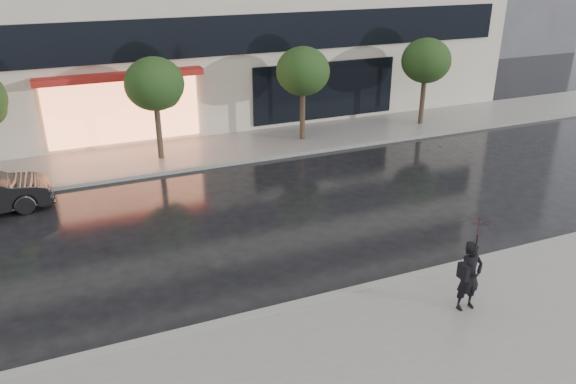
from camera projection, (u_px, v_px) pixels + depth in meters
ground at (354, 269)px, 14.45m from camera, size 120.00×120.00×0.00m
sidewalk_near at (430, 342)px, 11.68m from camera, size 60.00×4.50×0.12m
sidewalk_far at (233, 147)px, 23.09m from camera, size 60.00×3.50×0.12m
curb_near at (374, 287)px, 13.58m from camera, size 60.00×0.25×0.14m
curb_far at (247, 161)px, 21.61m from camera, size 60.00×0.25×0.14m
tree_mid_west at (156, 86)px, 20.72m from camera, size 2.20×2.20×3.99m
tree_mid_east at (304, 73)px, 22.84m from camera, size 2.20×2.20×3.99m
tree_far_east at (427, 62)px, 24.97m from camera, size 2.20×2.20×3.99m
pedestrian_with_umbrella at (474, 252)px, 12.14m from camera, size 0.85×0.86×2.27m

